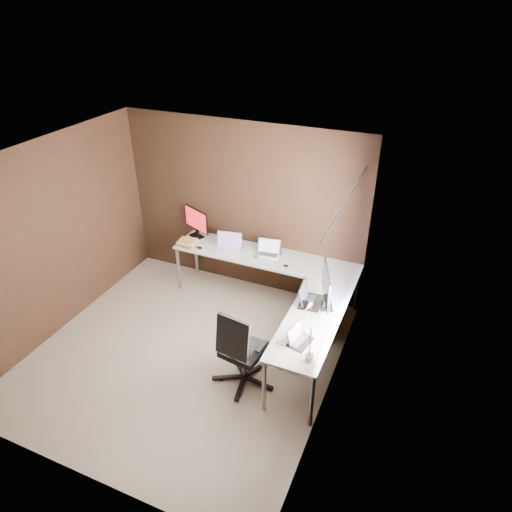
{
  "coord_description": "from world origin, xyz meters",
  "views": [
    {
      "loc": [
        2.51,
        -3.6,
        3.99
      ],
      "look_at": [
        0.57,
        0.95,
        1.05
      ],
      "focal_mm": 32.0,
      "sensor_mm": 36.0,
      "label": 1
    }
  ],
  "objects_px": {
    "laptop_silver": "(268,252)",
    "laptop_black_small": "(298,338)",
    "monitor_left": "(196,221)",
    "office_chair": "(242,362)",
    "drawer_pedestal": "(322,311)",
    "book_stack": "(188,243)",
    "wastebasket": "(285,353)",
    "monitor_right": "(326,286)",
    "laptop_black_big": "(308,298)",
    "laptop_white": "(228,246)",
    "desk_lamp": "(307,323)"
  },
  "relations": [
    {
      "from": "laptop_white",
      "to": "laptop_black_small",
      "type": "distance_m",
      "value": 2.14
    },
    {
      "from": "laptop_black_big",
      "to": "wastebasket",
      "type": "height_order",
      "value": "laptop_black_big"
    },
    {
      "from": "book_stack",
      "to": "wastebasket",
      "type": "relative_size",
      "value": 0.96
    },
    {
      "from": "desk_lamp",
      "to": "laptop_white",
      "type": "bearing_deg",
      "value": 121.56
    },
    {
      "from": "laptop_black_small",
      "to": "book_stack",
      "type": "relative_size",
      "value": 1.06
    },
    {
      "from": "laptop_white",
      "to": "desk_lamp",
      "type": "xyz_separation_m",
      "value": [
        1.67,
        -1.63,
        0.35
      ]
    },
    {
      "from": "monitor_left",
      "to": "laptop_silver",
      "type": "bearing_deg",
      "value": 19.26
    },
    {
      "from": "monitor_right",
      "to": "laptop_silver",
      "type": "distance_m",
      "value": 1.37
    },
    {
      "from": "drawer_pedestal",
      "to": "book_stack",
      "type": "distance_m",
      "value": 2.17
    },
    {
      "from": "laptop_black_small",
      "to": "monitor_right",
      "type": "bearing_deg",
      "value": 4.81
    },
    {
      "from": "drawer_pedestal",
      "to": "laptop_silver",
      "type": "height_order",
      "value": "laptop_silver"
    },
    {
      "from": "laptop_silver",
      "to": "laptop_black_big",
      "type": "xyz_separation_m",
      "value": [
        0.85,
        -0.84,
        0.0
      ]
    },
    {
      "from": "drawer_pedestal",
      "to": "monitor_right",
      "type": "bearing_deg",
      "value": -74.57
    },
    {
      "from": "office_chair",
      "to": "wastebasket",
      "type": "bearing_deg",
      "value": 61.28
    },
    {
      "from": "laptop_black_small",
      "to": "book_stack",
      "type": "height_order",
      "value": "laptop_black_small"
    },
    {
      "from": "wastebasket",
      "to": "desk_lamp",
      "type": "bearing_deg",
      "value": -53.29
    },
    {
      "from": "monitor_right",
      "to": "office_chair",
      "type": "xyz_separation_m",
      "value": [
        -0.7,
        -0.82,
        -0.72
      ]
    },
    {
      "from": "laptop_silver",
      "to": "book_stack",
      "type": "xyz_separation_m",
      "value": [
        -1.19,
        -0.19,
        -0.01
      ]
    },
    {
      "from": "laptop_silver",
      "to": "laptop_black_small",
      "type": "relative_size",
      "value": 1.17
    },
    {
      "from": "drawer_pedestal",
      "to": "laptop_white",
      "type": "xyz_separation_m",
      "value": [
        -1.51,
        0.3,
        0.48
      ]
    },
    {
      "from": "monitor_right",
      "to": "book_stack",
      "type": "bearing_deg",
      "value": 52.43
    },
    {
      "from": "laptop_black_big",
      "to": "book_stack",
      "type": "relative_size",
      "value": 1.3
    },
    {
      "from": "laptop_white",
      "to": "laptop_black_small",
      "type": "xyz_separation_m",
      "value": [
        1.55,
        -1.47,
        -0.01
      ]
    },
    {
      "from": "laptop_black_small",
      "to": "book_stack",
      "type": "distance_m",
      "value": 2.54
    },
    {
      "from": "drawer_pedestal",
      "to": "office_chair",
      "type": "height_order",
      "value": "office_chair"
    },
    {
      "from": "book_stack",
      "to": "monitor_right",
      "type": "bearing_deg",
      "value": -16.13
    },
    {
      "from": "monitor_left",
      "to": "laptop_black_big",
      "type": "relative_size",
      "value": 1.26
    },
    {
      "from": "laptop_silver",
      "to": "book_stack",
      "type": "height_order",
      "value": "laptop_silver"
    },
    {
      "from": "monitor_left",
      "to": "laptop_black_big",
      "type": "height_order",
      "value": "monitor_left"
    },
    {
      "from": "laptop_white",
      "to": "office_chair",
      "type": "bearing_deg",
      "value": -69.78
    },
    {
      "from": "laptop_white",
      "to": "laptop_black_small",
      "type": "relative_size",
      "value": 1.28
    },
    {
      "from": "monitor_right",
      "to": "laptop_black_big",
      "type": "bearing_deg",
      "value": 68.03
    },
    {
      "from": "monitor_left",
      "to": "office_chair",
      "type": "height_order",
      "value": "monitor_left"
    },
    {
      "from": "book_stack",
      "to": "desk_lamp",
      "type": "bearing_deg",
      "value": -33.72
    },
    {
      "from": "office_chair",
      "to": "wastebasket",
      "type": "relative_size",
      "value": 3.31
    },
    {
      "from": "laptop_white",
      "to": "book_stack",
      "type": "height_order",
      "value": "laptop_white"
    },
    {
      "from": "monitor_left",
      "to": "monitor_right",
      "type": "bearing_deg",
      "value": 1.42
    },
    {
      "from": "monitor_right",
      "to": "wastebasket",
      "type": "relative_size",
      "value": 1.89
    },
    {
      "from": "drawer_pedestal",
      "to": "desk_lamp",
      "type": "relative_size",
      "value": 0.94
    },
    {
      "from": "monitor_left",
      "to": "laptop_white",
      "type": "distance_m",
      "value": 0.67
    },
    {
      "from": "monitor_left",
      "to": "office_chair",
      "type": "distance_m",
      "value": 2.43
    },
    {
      "from": "laptop_silver",
      "to": "drawer_pedestal",
      "type": "bearing_deg",
      "value": -30.01
    },
    {
      "from": "book_stack",
      "to": "desk_lamp",
      "type": "relative_size",
      "value": 0.46
    },
    {
      "from": "laptop_black_big",
      "to": "book_stack",
      "type": "height_order",
      "value": "laptop_black_big"
    },
    {
      "from": "office_chair",
      "to": "wastebasket",
      "type": "height_order",
      "value": "office_chair"
    },
    {
      "from": "laptop_white",
      "to": "laptop_silver",
      "type": "distance_m",
      "value": 0.58
    },
    {
      "from": "laptop_silver",
      "to": "laptop_black_small",
      "type": "distance_m",
      "value": 1.83
    },
    {
      "from": "drawer_pedestal",
      "to": "office_chair",
      "type": "relative_size",
      "value": 0.59
    },
    {
      "from": "laptop_silver",
      "to": "book_stack",
      "type": "relative_size",
      "value": 1.25
    },
    {
      "from": "monitor_right",
      "to": "office_chair",
      "type": "height_order",
      "value": "monitor_right"
    }
  ]
}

